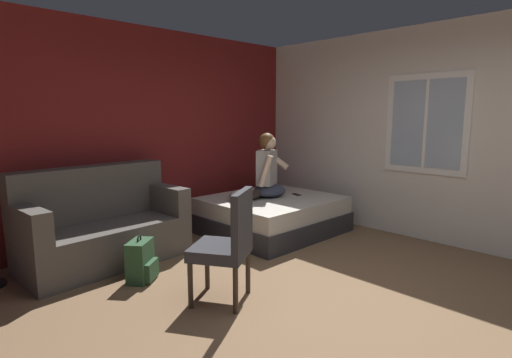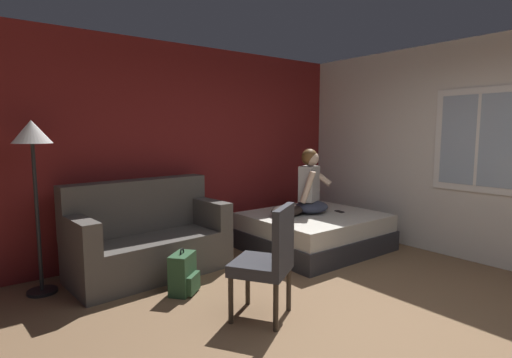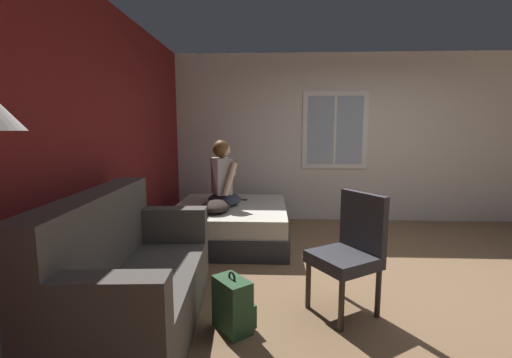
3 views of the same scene
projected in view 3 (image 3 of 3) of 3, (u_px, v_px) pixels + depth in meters
ground_plane at (417, 284)px, 3.32m from camera, size 40.00×40.00×0.00m
wall_back_accent at (100, 144)px, 3.26m from camera, size 9.84×0.16×2.70m
wall_side_with_window at (358, 138)px, 5.60m from camera, size 0.19×7.36×2.70m
bed at (231, 223)px, 4.64m from camera, size 1.70×1.53×0.48m
couch at (129, 280)px, 2.50m from camera, size 1.75×0.93×1.04m
side_chair at (350, 248)px, 2.78m from camera, size 0.63×0.63×0.98m
person_seated at (223, 179)px, 4.58m from camera, size 0.66×0.62×0.88m
backpack at (233, 305)px, 2.54m from camera, size 0.35×0.35×0.46m
throw_pillow at (216, 206)px, 4.23m from camera, size 0.50×0.39×0.14m
cell_phone at (242, 200)px, 4.97m from camera, size 0.10×0.16×0.01m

